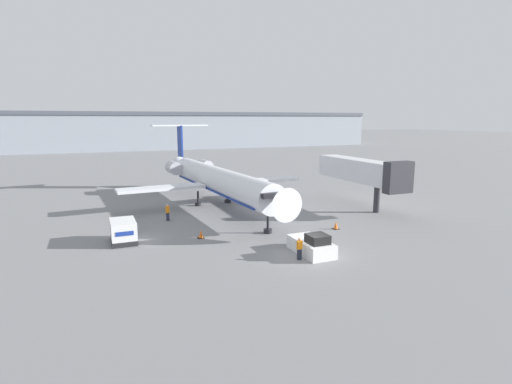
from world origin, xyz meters
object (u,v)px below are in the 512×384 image
Objects in this scene: luggage_cart at (123,231)px; jet_bridge at (362,171)px; airplane_main at (215,179)px; worker_near_tug at (300,248)px; traffic_cone_left at (201,234)px; pushback_tug at (311,245)px; traffic_cone_right at (336,225)px; worker_by_wing at (168,212)px.

jet_bridge is (27.86, 3.66, 3.47)m from luggage_cart.
airplane_main is 10.38× the size of luggage_cart.
worker_near_tug reaches higher than traffic_cone_left.
pushback_tug is at bearing -85.03° from airplane_main.
luggage_cart is at bearing -172.52° from jet_bridge.
worker_near_tug is 2.29× the size of traffic_cone_right.
traffic_cone_left is (6.55, -1.37, -0.63)m from luggage_cart.
worker_near_tug is 0.99× the size of worker_by_wing.
traffic_cone_left is (-7.07, 7.51, -0.32)m from pushback_tug.
pushback_tug is at bearing -137.98° from traffic_cone_right.
luggage_cart is 7.87m from worker_by_wing.
traffic_cone_right is at bearing -62.75° from airplane_main.
traffic_cone_left is 0.96× the size of traffic_cone_right.
luggage_cart is 1.79× the size of worker_by_wing.
luggage_cart is 4.33× the size of traffic_cone_left.
luggage_cart is at bearing -136.30° from airplane_main.
jet_bridge reaches higher than worker_by_wing.
worker_by_wing is (-7.07, 15.88, 0.02)m from worker_near_tug.
airplane_main is 17.01m from traffic_cone_right.
airplane_main is 7.56× the size of pushback_tug.
luggage_cart is 28.31m from jet_bridge.
worker_near_tug is 10.05m from traffic_cone_left.
luggage_cart is 15.50m from worker_near_tug.
traffic_cone_right is (14.56, -9.67, -0.57)m from worker_by_wing.
pushback_tug is at bearing 29.34° from worker_near_tug.
airplane_main is 18.86× the size of worker_near_tug.
worker_by_wing reaches higher than traffic_cone_right.
worker_near_tug is at bearing -140.32° from traffic_cone_right.
airplane_main is at bearing 37.11° from worker_by_wing.
worker_by_wing is at bearing 101.97° from traffic_cone_left.
airplane_main is 8.98m from worker_by_wing.
jet_bridge is at bearing 7.48° from luggage_cart.
luggage_cart is at bearing 168.21° from traffic_cone_left.
worker_by_wing is at bearing -142.89° from airplane_main.
airplane_main is 14.09m from traffic_cone_left.
luggage_cart is 6.72m from traffic_cone_left.
luggage_cart is (-13.61, 8.88, 0.31)m from pushback_tug.
jet_bridge is (14.25, 12.54, 3.78)m from pushback_tug.
worker_near_tug reaches higher than traffic_cone_right.
pushback_tug is at bearing -60.01° from worker_by_wing.
luggage_cart is 4.16× the size of traffic_cone_right.
jet_bridge is (16.00, -7.67, 1.09)m from airplane_main.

